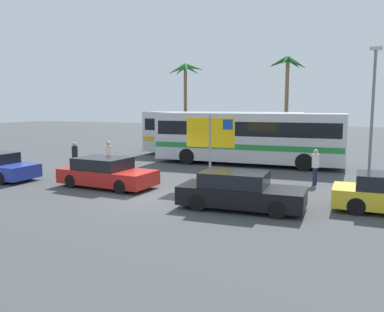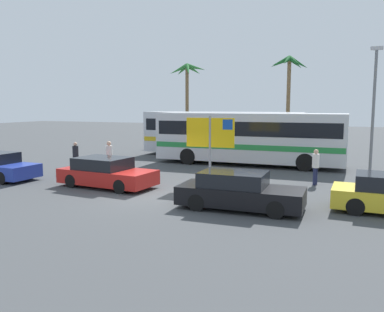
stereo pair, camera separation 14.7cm
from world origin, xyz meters
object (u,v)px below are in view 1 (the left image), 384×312
(ferry_sign, at_px, (211,135))
(pedestrian_by_bus, at_px, (315,164))
(bus_rear_coach, at_px, (222,132))
(pedestrian_crossing_lot, at_px, (109,155))
(car_black, at_px, (240,191))
(pedestrian_near_sign, at_px, (75,154))
(bus_front_coach, at_px, (248,136))
(car_red, at_px, (106,173))

(ferry_sign, relative_size, pedestrian_by_bus, 1.94)
(bus_rear_coach, relative_size, pedestrian_crossing_lot, 6.32)
(car_black, relative_size, pedestrian_near_sign, 2.67)
(ferry_sign, xyz_separation_m, pedestrian_crossing_lot, (-5.92, 0.89, -1.26))
(ferry_sign, bearing_deg, car_black, -58.56)
(car_black, distance_m, pedestrian_near_sign, 11.32)
(bus_rear_coach, height_order, pedestrian_near_sign, bus_rear_coach)
(pedestrian_by_bus, bearing_deg, bus_front_coach, -29.17)
(car_black, bearing_deg, car_red, 166.00)
(pedestrian_near_sign, bearing_deg, car_black, 77.94)
(car_red, bearing_deg, car_black, -7.57)
(car_red, relative_size, pedestrian_by_bus, 2.74)
(bus_rear_coach, bearing_deg, car_red, -97.55)
(bus_front_coach, bearing_deg, pedestrian_near_sign, -143.53)
(car_red, bearing_deg, pedestrian_crossing_lot, 126.38)
(bus_front_coach, distance_m, car_red, 9.99)
(car_black, bearing_deg, pedestrian_near_sign, 156.37)
(ferry_sign, bearing_deg, pedestrian_crossing_lot, 169.14)
(ferry_sign, height_order, car_black, ferry_sign)
(bus_rear_coach, bearing_deg, pedestrian_near_sign, -120.47)
(car_red, xyz_separation_m, pedestrian_by_bus, (8.69, 3.94, 0.33))
(bus_rear_coach, xyz_separation_m, car_red, (-1.62, -12.25, -1.15))
(bus_rear_coach, distance_m, pedestrian_crossing_lot, 10.20)
(ferry_sign, xyz_separation_m, pedestrian_near_sign, (-8.29, 1.18, -1.36))
(car_black, relative_size, pedestrian_crossing_lot, 2.45)
(car_red, bearing_deg, ferry_sign, 26.55)
(bus_rear_coach, bearing_deg, pedestrian_crossing_lot, -108.05)
(ferry_sign, bearing_deg, pedestrian_by_bus, 25.47)
(car_black, distance_m, pedestrian_by_bus, 5.89)
(car_red, bearing_deg, bus_rear_coach, 88.08)
(bus_rear_coach, bearing_deg, bus_front_coach, -50.92)
(bus_rear_coach, distance_m, car_red, 12.41)
(pedestrian_near_sign, height_order, pedestrian_by_bus, pedestrian_by_bus)
(bus_front_coach, bearing_deg, pedestrian_by_bus, -48.80)
(bus_front_coach, relative_size, pedestrian_near_sign, 6.90)
(ferry_sign, xyz_separation_m, car_red, (-4.39, -1.68, -1.69))
(bus_front_coach, xyz_separation_m, pedestrian_near_sign, (-8.22, -6.07, -0.82))
(bus_front_coach, height_order, pedestrian_crossing_lot, bus_front_coach)
(bus_front_coach, relative_size, pedestrian_crossing_lot, 6.32)
(bus_rear_coach, xyz_separation_m, pedestrian_by_bus, (7.06, -8.31, -0.81))
(pedestrian_crossing_lot, height_order, pedestrian_by_bus, pedestrian_crossing_lot)
(bus_front_coach, height_order, pedestrian_by_bus, bus_front_coach)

